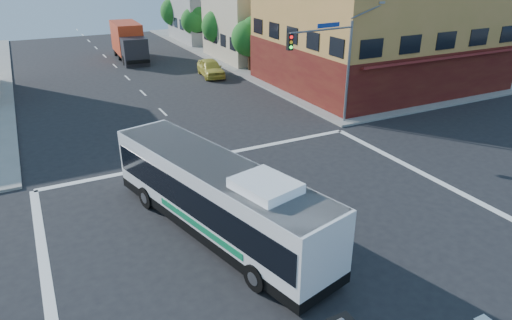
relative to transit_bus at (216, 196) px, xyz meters
name	(u,v)px	position (x,y,z in m)	size (l,w,h in m)	color
ground	(293,237)	(2.68, -1.81, -1.75)	(120.00, 120.00, 0.00)	black
sidewalk_ne	(379,43)	(37.68, 33.19, -1.68)	(50.00, 50.00, 0.15)	gray
corner_building_ne	(380,18)	(22.66, 16.67, 4.14)	(18.10, 15.44, 14.00)	#C18745
building_east_near	(267,17)	(19.66, 32.17, 2.75)	(12.06, 10.06, 9.00)	#B6A78B
building_east_far	(219,2)	(19.66, 46.17, 3.25)	(12.06, 10.06, 10.00)	#989893
signal_mast_ne	(330,55)	(11.76, 8.81, 3.23)	(7.91, 1.13, 8.07)	slate
street_tree_a	(250,36)	(14.58, 26.12, 1.84)	(3.60, 3.60, 5.53)	#3A2315
street_tree_b	(219,24)	(14.58, 34.12, 2.00)	(3.80, 3.80, 5.79)	#3A2315
street_tree_c	(195,19)	(14.58, 42.12, 1.71)	(3.40, 3.40, 5.29)	#3A2315
street_tree_d	(175,10)	(14.58, 50.12, 2.13)	(4.00, 4.00, 6.03)	#3A2315
transit_bus	(216,196)	(0.00, 0.00, 0.00)	(5.46, 12.37, 3.58)	black
box_truck	(129,42)	(4.98, 37.69, 0.19)	(2.99, 9.00, 4.00)	#242429
parked_car	(211,68)	(10.21, 26.12, -0.93)	(1.95, 4.86, 1.65)	gold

